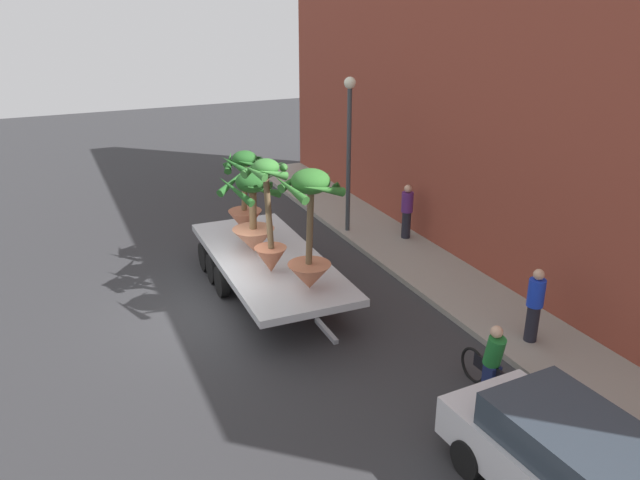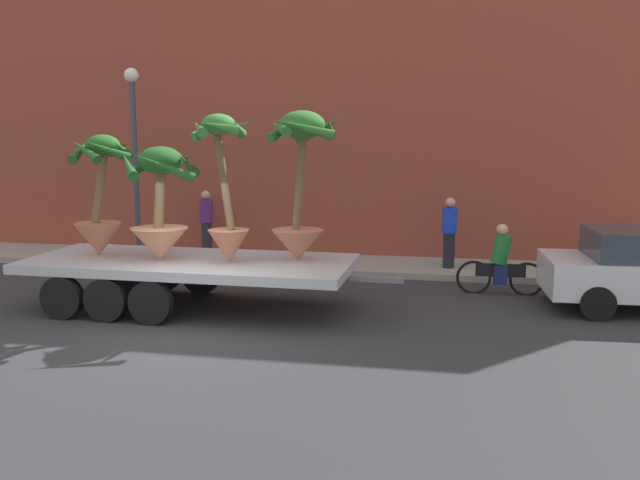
{
  "view_description": "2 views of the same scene",
  "coord_description": "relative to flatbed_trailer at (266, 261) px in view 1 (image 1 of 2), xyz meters",
  "views": [
    {
      "loc": [
        13.46,
        -3.28,
        7.31
      ],
      "look_at": [
        1.24,
        2.22,
        2.0
      ],
      "focal_mm": 35.25,
      "sensor_mm": 36.0,
      "label": 1
    },
    {
      "loc": [
        4.4,
        -10.6,
        3.42
      ],
      "look_at": [
        1.96,
        1.89,
        1.38
      ],
      "focal_mm": 38.04,
      "sensor_mm": 36.0,
      "label": 2
    }
  ],
  "objects": [
    {
      "name": "ground_plane",
      "position": [
        0.81,
        -1.59,
        -0.78
      ],
      "size": [
        60.0,
        60.0,
        0.0
      ],
      "primitive_type": "plane",
      "color": "#2D2D30"
    },
    {
      "name": "sidewalk",
      "position": [
        0.81,
        4.51,
        -0.7
      ],
      "size": [
        24.0,
        2.2,
        0.15
      ],
      "primitive_type": "cube",
      "color": "gray",
      "rests_on": "ground"
    },
    {
      "name": "building_facade",
      "position": [
        0.81,
        6.21,
        3.78
      ],
      "size": [
        24.0,
        1.2,
        9.12
      ],
      "primitive_type": "cube",
      "color": "brown",
      "rests_on": "ground"
    },
    {
      "name": "flatbed_trailer",
      "position": [
        0.0,
        0.0,
        0.0
      ],
      "size": [
        7.33,
        2.67,
        0.98
      ],
      "color": "#B7BABF",
      "rests_on": "ground"
    },
    {
      "name": "potted_palm_rear",
      "position": [
        1.08,
        -0.25,
        1.51
      ],
      "size": [
        1.18,
        1.22,
        2.77
      ],
      "color": "#B26647",
      "rests_on": "flatbed_trailer"
    },
    {
      "name": "potted_palm_middle",
      "position": [
        -0.22,
        -0.23,
        1.21
      ],
      "size": [
        1.76,
        1.6,
        2.17
      ],
      "color": "tan",
      "rests_on": "flatbed_trailer"
    },
    {
      "name": "potted_palm_front",
      "position": [
        2.4,
        0.23,
        1.62
      ],
      "size": [
        1.5,
        1.6,
        2.83
      ],
      "color": "#B26647",
      "rests_on": "flatbed_trailer"
    },
    {
      "name": "potted_palm_extra",
      "position": [
        -1.58,
        -0.0,
        1.26
      ],
      "size": [
        1.33,
        1.29,
        2.39
      ],
      "color": "#B26647",
      "rests_on": "flatbed_trailer"
    },
    {
      "name": "cyclist",
      "position": [
        6.27,
        2.36,
        -0.11
      ],
      "size": [
        1.84,
        0.35,
        1.54
      ],
      "color": "black",
      "rests_on": "ground"
    },
    {
      "name": "parked_car",
      "position": [
        9.26,
        1.54,
        0.05
      ],
      "size": [
        4.66,
        2.11,
        1.58
      ],
      "color": "silver",
      "rests_on": "ground"
    },
    {
      "name": "pedestrian_near_gate",
      "position": [
        5.18,
        4.3,
        0.26
      ],
      "size": [
        0.36,
        0.36,
        1.71
      ],
      "color": "black",
      "rests_on": "sidewalk"
    },
    {
      "name": "pedestrian_far_left",
      "position": [
        -1.3,
        5.08,
        0.26
      ],
      "size": [
        0.36,
        0.36,
        1.71
      ],
      "color": "black",
      "rests_on": "sidewalk"
    },
    {
      "name": "street_lamp",
      "position": [
        -2.64,
        3.71,
        2.45
      ],
      "size": [
        0.36,
        0.36,
        4.83
      ],
      "color": "#383D42",
      "rests_on": "sidewalk"
    }
  ]
}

